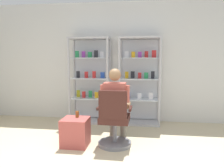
{
  "coord_description": "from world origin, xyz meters",
  "views": [
    {
      "loc": [
        0.64,
        -2.29,
        1.49
      ],
      "look_at": [
        0.09,
        1.69,
        1.0
      ],
      "focal_mm": 36.79,
      "sensor_mm": 36.0,
      "label": 1
    }
  ],
  "objects_px": {
    "display_cabinet_left": "(91,79)",
    "display_cabinet_right": "(140,80)",
    "storage_crate": "(76,132)",
    "tea_glass": "(77,114)",
    "office_chair": "(114,123)",
    "seated_shopkeeper": "(116,102)"
  },
  "relations": [
    {
      "from": "tea_glass",
      "to": "seated_shopkeeper",
      "type": "bearing_deg",
      "value": 10.89
    },
    {
      "from": "display_cabinet_right",
      "to": "storage_crate",
      "type": "height_order",
      "value": "display_cabinet_right"
    },
    {
      "from": "storage_crate",
      "to": "seated_shopkeeper",
      "type": "bearing_deg",
      "value": 17.45
    },
    {
      "from": "display_cabinet_left",
      "to": "tea_glass",
      "type": "bearing_deg",
      "value": -86.4
    },
    {
      "from": "office_chair",
      "to": "tea_glass",
      "type": "height_order",
      "value": "office_chair"
    },
    {
      "from": "seated_shopkeeper",
      "to": "storage_crate",
      "type": "relative_size",
      "value": 2.79
    },
    {
      "from": "storage_crate",
      "to": "tea_glass",
      "type": "bearing_deg",
      "value": 82.81
    },
    {
      "from": "seated_shopkeeper",
      "to": "storage_crate",
      "type": "height_order",
      "value": "seated_shopkeeper"
    },
    {
      "from": "display_cabinet_left",
      "to": "office_chair",
      "type": "height_order",
      "value": "display_cabinet_left"
    },
    {
      "from": "display_cabinet_left",
      "to": "display_cabinet_right",
      "type": "distance_m",
      "value": 1.1
    },
    {
      "from": "office_chair",
      "to": "tea_glass",
      "type": "relative_size",
      "value": 9.07
    },
    {
      "from": "seated_shopkeeper",
      "to": "display_cabinet_left",
      "type": "bearing_deg",
      "value": 119.92
    },
    {
      "from": "display_cabinet_right",
      "to": "office_chair",
      "type": "height_order",
      "value": "display_cabinet_right"
    },
    {
      "from": "display_cabinet_left",
      "to": "tea_glass",
      "type": "distance_m",
      "value": 1.46
    },
    {
      "from": "storage_crate",
      "to": "display_cabinet_right",
      "type": "bearing_deg",
      "value": 55.14
    },
    {
      "from": "display_cabinet_left",
      "to": "office_chair",
      "type": "xyz_separation_m",
      "value": [
        0.72,
        -1.43,
        -0.57
      ]
    },
    {
      "from": "seated_shopkeeper",
      "to": "tea_glass",
      "type": "xyz_separation_m",
      "value": [
        -0.64,
        -0.12,
        -0.2
      ]
    },
    {
      "from": "display_cabinet_right",
      "to": "tea_glass",
      "type": "distance_m",
      "value": 1.78
    },
    {
      "from": "office_chair",
      "to": "storage_crate",
      "type": "relative_size",
      "value": 2.08
    },
    {
      "from": "display_cabinet_right",
      "to": "seated_shopkeeper",
      "type": "xyz_separation_m",
      "value": [
        -0.37,
        -1.27,
        -0.25
      ]
    },
    {
      "from": "display_cabinet_right",
      "to": "tea_glass",
      "type": "bearing_deg",
      "value": -126.13
    },
    {
      "from": "display_cabinet_left",
      "to": "display_cabinet_right",
      "type": "relative_size",
      "value": 1.0
    }
  ]
}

